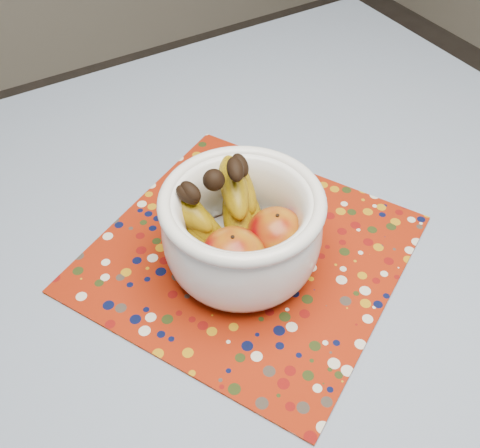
# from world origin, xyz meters

# --- Properties ---
(table) EXTENTS (1.20, 1.20, 0.75)m
(table) POSITION_xyz_m (0.00, 0.00, 0.67)
(table) COLOR brown
(table) RESTS_ON ground
(tablecloth) EXTENTS (1.32, 1.32, 0.01)m
(tablecloth) POSITION_xyz_m (0.00, 0.00, 0.76)
(tablecloth) COLOR slate
(tablecloth) RESTS_ON table
(placemat) EXTENTS (0.56, 0.56, 0.00)m
(placemat) POSITION_xyz_m (-0.02, 0.07, 0.76)
(placemat) COLOR maroon
(placemat) RESTS_ON tablecloth
(fruit_bowl) EXTENTS (0.23, 0.22, 0.17)m
(fruit_bowl) POSITION_xyz_m (-0.05, 0.06, 0.84)
(fruit_bowl) COLOR white
(fruit_bowl) RESTS_ON placemat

